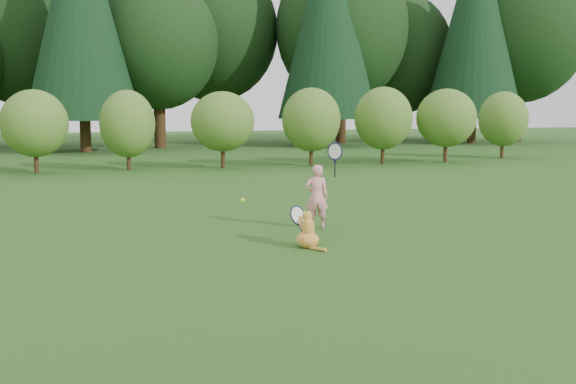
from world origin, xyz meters
name	(u,v)px	position (x,y,z in m)	size (l,w,h in m)	color
ground	(292,246)	(0.00, 0.00, 0.00)	(100.00, 100.00, 0.00)	#1E4914
shrub_row	(172,127)	(0.00, 13.00, 1.40)	(28.00, 3.00, 2.80)	#497424
child	(317,195)	(0.86, 1.24, 0.57)	(0.62, 0.39, 1.63)	pink
cat	(307,228)	(0.20, -0.13, 0.28)	(0.39, 0.80, 0.73)	#C37725
tennis_ball	(243,200)	(-0.49, 1.02, 0.57)	(0.07, 0.07, 0.07)	#CFDC19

